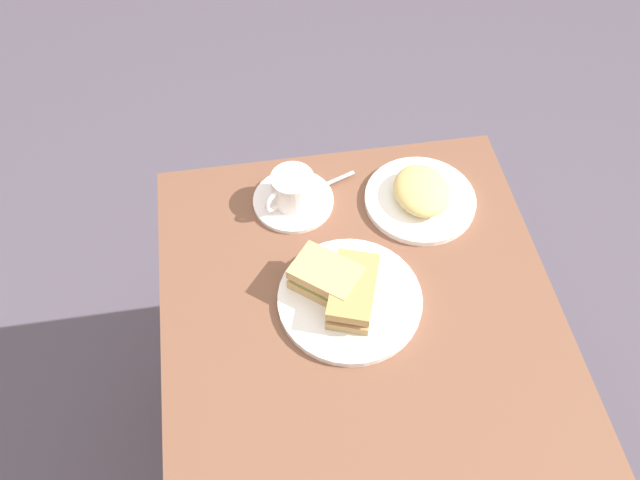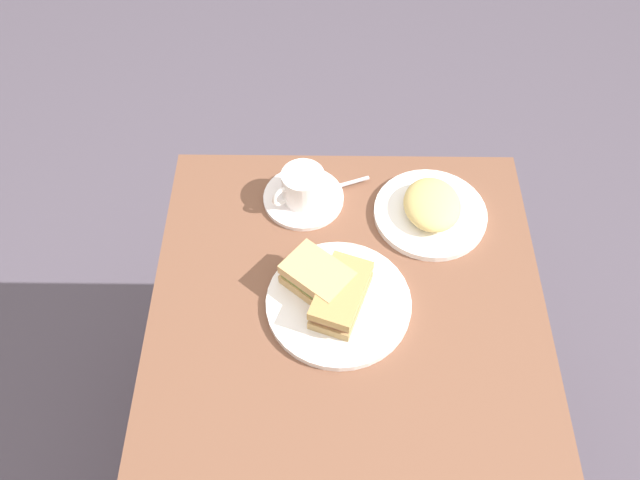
{
  "view_description": "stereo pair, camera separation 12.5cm",
  "coord_description": "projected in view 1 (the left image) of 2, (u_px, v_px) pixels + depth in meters",
  "views": [
    {
      "loc": [
        0.45,
        -0.17,
        1.76
      ],
      "look_at": [
        -0.28,
        -0.05,
        0.75
      ],
      "focal_mm": 37.19,
      "sensor_mm": 36.0,
      "label": 1
    },
    {
      "loc": [
        0.46,
        -0.04,
        1.76
      ],
      "look_at": [
        -0.28,
        -0.05,
        0.75
      ],
      "focal_mm": 37.19,
      "sensor_mm": 36.0,
      "label": 2
    }
  ],
  "objects": [
    {
      "name": "dining_table",
      "position": [
        372.0,
        406.0,
        1.22
      ],
      "size": [
        1.05,
        0.72,
        0.72
      ],
      "color": "brown",
      "rests_on": "ground_plane"
    },
    {
      "name": "sandwich_plate",
      "position": [
        350.0,
        299.0,
        1.2
      ],
      "size": [
        0.26,
        0.26,
        0.01
      ],
      "primitive_type": "cylinder",
      "color": "white",
      "rests_on": "dining_table"
    },
    {
      "name": "sandwich_front",
      "position": [
        353.0,
        291.0,
        1.18
      ],
      "size": [
        0.16,
        0.12,
        0.05
      ],
      "color": "tan",
      "rests_on": "sandwich_plate"
    },
    {
      "name": "sandwich_back",
      "position": [
        326.0,
        278.0,
        1.19
      ],
      "size": [
        0.14,
        0.14,
        0.05
      ],
      "color": "tan",
      "rests_on": "sandwich_plate"
    },
    {
      "name": "coffee_saucer",
      "position": [
        293.0,
        201.0,
        1.34
      ],
      "size": [
        0.16,
        0.16,
        0.01
      ],
      "primitive_type": "cylinder",
      "color": "white",
      "rests_on": "dining_table"
    },
    {
      "name": "coffee_cup",
      "position": [
        292.0,
        188.0,
        1.31
      ],
      "size": [
        0.09,
        0.1,
        0.07
      ],
      "color": "white",
      "rests_on": "coffee_saucer"
    },
    {
      "name": "spoon",
      "position": [
        327.0,
        184.0,
        1.36
      ],
      "size": [
        0.05,
        0.1,
        0.01
      ],
      "color": "silver",
      "rests_on": "coffee_saucer"
    },
    {
      "name": "side_plate",
      "position": [
        420.0,
        200.0,
        1.34
      ],
      "size": [
        0.23,
        0.23,
        0.01
      ],
      "primitive_type": "cylinder",
      "color": "white",
      "rests_on": "dining_table"
    },
    {
      "name": "side_food_pile",
      "position": [
        422.0,
        190.0,
        1.32
      ],
      "size": [
        0.14,
        0.11,
        0.04
      ],
      "primitive_type": "ellipsoid",
      "color": "#DABC6D",
      "rests_on": "side_plate"
    }
  ]
}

